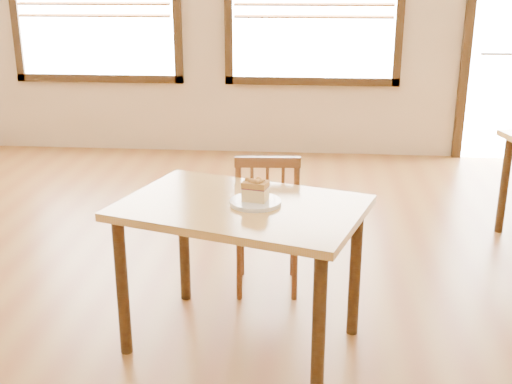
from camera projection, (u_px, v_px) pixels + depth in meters
ground at (239, 373)px, 3.02m from camera, size 8.00×8.00×0.00m
cafe_table_main at (241, 225)px, 3.07m from camera, size 1.30×1.06×0.75m
cafe_chair_main at (267, 221)px, 3.69m from camera, size 0.42×0.42×0.87m
plate at (255, 202)px, 3.03m from camera, size 0.25×0.25×0.02m
cake_slice at (255, 189)px, 3.01m from camera, size 0.14×0.11×0.11m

